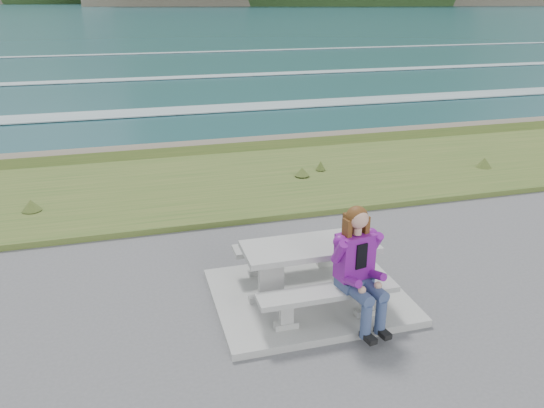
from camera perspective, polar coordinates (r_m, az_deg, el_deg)
name	(u,v)px	position (r m, az deg, el deg)	size (l,w,h in m)	color
concrete_slab	(308,296)	(7.49, 3.95, -9.86)	(2.60, 2.10, 0.10)	#999A95
picnic_table	(310,255)	(7.18, 4.08, -5.54)	(1.80, 0.75, 0.75)	#999A95
bench_landward	(328,297)	(6.73, 6.03, -9.93)	(1.80, 0.35, 0.45)	#999A95
bench_seaward	(294,249)	(7.88, 2.34, -4.82)	(1.80, 0.35, 0.45)	#999A95
grass_verge	(235,184)	(11.90, -4.03, 2.16)	(160.00, 4.50, 0.22)	#375720
shore_drop	(213,150)	(14.62, -6.37, 5.80)	(160.00, 0.80, 2.20)	#63594A
ocean	(164,100)	(31.69, -11.55, 10.86)	(1600.00, 1600.00, 0.09)	#1D4B53
seated_woman	(361,284)	(6.64, 9.56, -8.47)	(0.57, 0.84, 1.52)	navy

